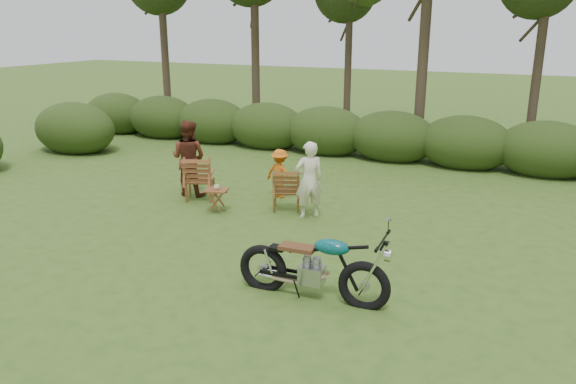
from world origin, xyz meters
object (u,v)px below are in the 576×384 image
at_px(motorcycle, 312,297).
at_px(child, 280,197).
at_px(lawn_chair_right, 286,209).
at_px(cup, 217,187).
at_px(adult_a, 309,217).
at_px(adult_b, 190,194).
at_px(side_table, 217,201).
at_px(lawn_chair_left, 201,199).

relative_size(motorcycle, child, 1.94).
distance_m(lawn_chair_right, cup, 1.53).
height_order(motorcycle, lawn_chair_right, motorcycle).
height_order(cup, child, cup).
relative_size(adult_a, adult_b, 0.91).
xyz_separation_m(side_table, child, (0.74, 1.46, -0.24)).
xyz_separation_m(lawn_chair_right, adult_a, (0.63, -0.28, 0.00)).
bearing_deg(adult_a, cup, -24.82).
height_order(side_table, cup, cup).
relative_size(lawn_chair_left, adult_b, 0.58).
distance_m(motorcycle, adult_a, 3.42).
distance_m(cup, child, 1.71).
distance_m(motorcycle, child, 4.80).
height_order(lawn_chair_right, cup, cup).
distance_m(lawn_chair_left, side_table, 1.02).
xyz_separation_m(side_table, cup, (0.00, 0.01, 0.29)).
xyz_separation_m(lawn_chair_right, child, (-0.48, 0.69, 0.00)).
xyz_separation_m(side_table, adult_a, (1.86, 0.48, -0.24)).
distance_m(lawn_chair_left, child, 1.77).
distance_m(side_table, adult_b, 1.46).
xyz_separation_m(lawn_chair_left, adult_b, (-0.40, 0.20, 0.00)).
bearing_deg(lawn_chair_right, lawn_chair_left, -18.90).
bearing_deg(lawn_chair_left, side_table, 118.76).
relative_size(adult_b, child, 1.55).
height_order(motorcycle, side_table, motorcycle).
xyz_separation_m(motorcycle, lawn_chair_left, (-4.03, 3.24, 0.00)).
bearing_deg(child, lawn_chair_right, 134.16).
xyz_separation_m(lawn_chair_right, cup, (-1.23, -0.75, 0.53)).
height_order(lawn_chair_right, side_table, side_table).
relative_size(lawn_chair_left, side_table, 2.07).
xyz_separation_m(adult_a, child, (-1.11, 0.97, 0.00)).
distance_m(motorcycle, side_table, 4.18).
bearing_deg(lawn_chair_right, side_table, 8.14).
bearing_deg(adult_b, child, -165.73).
bearing_deg(lawn_chair_right, child, -78.77).
bearing_deg(lawn_chair_right, cup, 7.78).
bearing_deg(child, motorcycle, 130.38).
bearing_deg(child, adult_a, 147.95).
xyz_separation_m(lawn_chair_left, child, (1.54, 0.87, 0.00)).
distance_m(side_table, adult_a, 1.93).
height_order(lawn_chair_left, cup, cup).
distance_m(lawn_chair_left, adult_a, 2.66).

